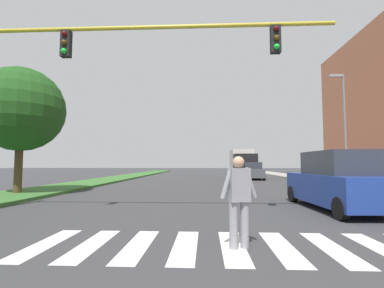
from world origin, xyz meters
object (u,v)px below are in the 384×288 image
Objects in this scene: suv_crossing at (338,182)px; truck_box_delivery at (242,163)px; tree_mid at (21,110)px; pedestrian_performer at (239,197)px; street_lamp_right at (343,118)px; traffic_light_gantry at (69,65)px; sedan_midblock at (253,171)px.

suv_crossing is 21.51m from truck_box_delivery.
truck_box_delivery is at bearing 53.91° from tree_mid.
tree_mid is 12.94m from pedestrian_performer.
street_lamp_right is at bearing -66.45° from truck_box_delivery.
street_lamp_right is 1.21× the size of truck_box_delivery.
suv_crossing is (13.57, -3.45, -3.28)m from tree_mid.
traffic_light_gantry is 1.50× the size of street_lamp_right.
sedan_midblock is at bearing -79.95° from truck_box_delivery.
street_lamp_right is 16.81m from pedestrian_performer.
truck_box_delivery is at bearing 82.43° from pedestrian_performer.
pedestrian_performer is at bearing -122.04° from street_lamp_right.
traffic_light_gantry reaches higher than pedestrian_performer.
traffic_light_gantry is 22.09m from sedan_midblock.
traffic_light_gantry is at bearing -113.46° from sedan_midblock.
sedan_midblock is (4.05, 22.58, -0.15)m from pedestrian_performer.
traffic_light_gantry is at bearing -46.22° from tree_mid.
suv_crossing is 18.12m from sedan_midblock.
traffic_light_gantry is at bearing -109.07° from truck_box_delivery.
traffic_light_gantry is 1.82× the size of truck_box_delivery.
sedan_midblock is 0.72× the size of truck_box_delivery.
suv_crossing is 1.05× the size of sedan_midblock.
tree_mid is at bearing -161.95° from street_lamp_right.
truck_box_delivery reaches higher than pedestrian_performer.
sedan_midblock is (8.67, 19.98, -3.66)m from traffic_light_gantry.
pedestrian_performer is at bearing -130.93° from suv_crossing.
truck_box_delivery is (-0.41, 21.50, 0.70)m from suv_crossing.
tree_mid is 22.49m from truck_box_delivery.
suv_crossing is at bearing -117.11° from street_lamp_right.
street_lamp_right is at bearing -61.78° from sedan_midblock.
sedan_midblock is (0.18, 18.12, -0.15)m from suv_crossing.
tree_mid is 0.55× the size of traffic_light_gantry.
traffic_light_gantry is 2.41× the size of suv_crossing.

